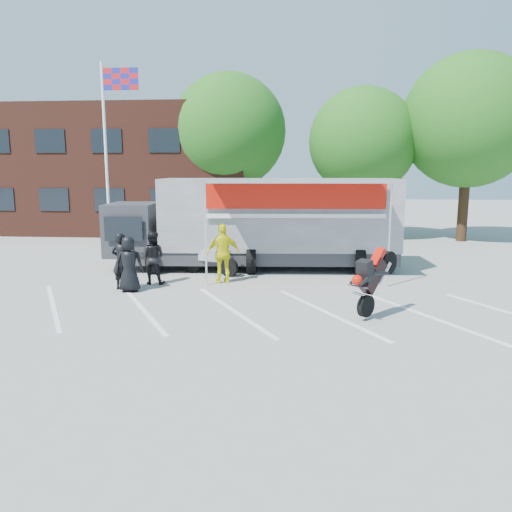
# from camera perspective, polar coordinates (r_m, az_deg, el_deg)

# --- Properties ---
(ground) EXTENTS (100.00, 100.00, 0.00)m
(ground) POSITION_cam_1_polar(r_m,az_deg,el_deg) (11.96, -4.24, -7.52)
(ground) COLOR gray
(ground) RESTS_ON ground
(parking_bay_lines) EXTENTS (18.09, 13.33, 0.01)m
(parking_bay_lines) POSITION_cam_1_polar(r_m,az_deg,el_deg) (12.90, -3.53, -6.17)
(parking_bay_lines) COLOR white
(parking_bay_lines) RESTS_ON ground
(office_building) EXTENTS (18.00, 8.00, 7.00)m
(office_building) POSITION_cam_1_polar(r_m,az_deg,el_deg) (31.57, -17.29, 9.32)
(office_building) COLOR #4F2319
(office_building) RESTS_ON ground
(flagpole) EXTENTS (1.61, 0.12, 8.00)m
(flagpole) POSITION_cam_1_polar(r_m,az_deg,el_deg) (22.80, -16.27, 13.23)
(flagpole) COLOR white
(flagpole) RESTS_ON ground
(tree_left) EXTENTS (6.12, 6.12, 8.64)m
(tree_left) POSITION_cam_1_polar(r_m,az_deg,el_deg) (27.60, -3.14, 14.02)
(tree_left) COLOR #382314
(tree_left) RESTS_ON ground
(tree_mid) EXTENTS (5.44, 5.44, 7.68)m
(tree_mid) POSITION_cam_1_polar(r_m,az_deg,el_deg) (26.48, 12.11, 12.65)
(tree_mid) COLOR #382314
(tree_mid) RESTS_ON ground
(tree_right) EXTENTS (6.46, 6.46, 9.12)m
(tree_right) POSITION_cam_1_polar(r_m,az_deg,el_deg) (27.11, 23.19, 14.00)
(tree_right) COLOR #382314
(tree_right) RESTS_ON ground
(transporter_truck) EXTENTS (10.47, 5.53, 3.24)m
(transporter_truck) POSITION_cam_1_polar(r_m,az_deg,el_deg) (18.23, 1.03, -1.41)
(transporter_truck) COLOR #999BA2
(transporter_truck) RESTS_ON ground
(parked_motorcycle) EXTENTS (2.28, 1.48, 1.14)m
(parked_motorcycle) POSITION_cam_1_polar(r_m,az_deg,el_deg) (17.22, -5.22, -2.12)
(parked_motorcycle) COLOR silver
(parked_motorcycle) RESTS_ON ground
(stunt_bike_rider) EXTENTS (1.58, 1.62, 1.81)m
(stunt_bike_rider) POSITION_cam_1_polar(r_m,az_deg,el_deg) (12.84, 14.02, -6.56)
(stunt_bike_rider) COLOR black
(stunt_bike_rider) RESTS_ON ground
(spectator_leather_a) EXTENTS (0.88, 0.64, 1.66)m
(spectator_leather_a) POSITION_cam_1_polar(r_m,az_deg,el_deg) (15.09, -14.30, -0.88)
(spectator_leather_a) COLOR black
(spectator_leather_a) RESTS_ON ground
(spectator_leather_b) EXTENTS (0.70, 0.52, 1.73)m
(spectator_leather_b) POSITION_cam_1_polar(r_m,az_deg,el_deg) (15.40, -15.13, -0.58)
(spectator_leather_b) COLOR black
(spectator_leather_b) RESTS_ON ground
(spectator_leather_c) EXTENTS (0.83, 0.66, 1.67)m
(spectator_leather_c) POSITION_cam_1_polar(r_m,az_deg,el_deg) (15.97, -11.74, -0.19)
(spectator_leather_c) COLOR black
(spectator_leather_c) RESTS_ON ground
(spectator_hivis) EXTENTS (1.20, 0.88, 1.89)m
(spectator_hivis) POSITION_cam_1_polar(r_m,az_deg,el_deg) (15.81, -3.77, 0.30)
(spectator_hivis) COLOR #EDE90C
(spectator_hivis) RESTS_ON ground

